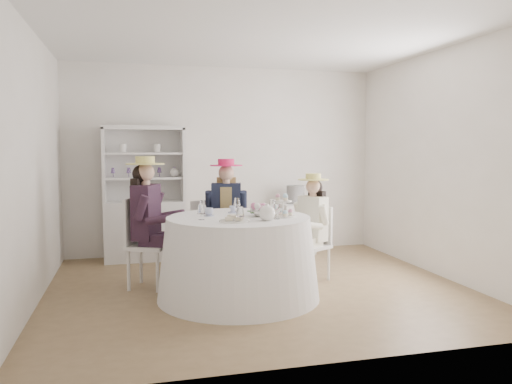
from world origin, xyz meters
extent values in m
plane|color=brown|center=(0.00, 0.00, 0.00)|extent=(4.50, 4.50, 0.00)
plane|color=white|center=(0.00, 0.00, 2.70)|extent=(4.50, 4.50, 0.00)
plane|color=silver|center=(0.00, 2.00, 1.35)|extent=(4.50, 0.00, 4.50)
plane|color=silver|center=(0.00, -2.00, 1.35)|extent=(4.50, 0.00, 4.50)
plane|color=silver|center=(-2.25, 0.00, 1.35)|extent=(0.00, 4.50, 4.50)
plane|color=silver|center=(2.25, 0.00, 1.35)|extent=(0.00, 4.50, 4.50)
cone|color=white|center=(-0.28, -0.28, 0.41)|extent=(1.66, 1.66, 0.82)
cylinder|color=white|center=(-0.28, -0.28, 0.83)|extent=(1.46, 1.46, 0.02)
cube|color=silver|center=(-1.16, 1.72, 0.41)|extent=(1.14, 0.62, 0.81)
cube|color=silver|center=(-1.16, 1.90, 1.31)|extent=(1.07, 0.26, 0.99)
cube|color=silver|center=(-1.16, 1.72, 1.80)|extent=(1.14, 0.62, 0.05)
cube|color=silver|center=(-1.68, 1.72, 1.31)|extent=(0.12, 0.40, 0.99)
cube|color=silver|center=(-0.63, 1.72, 1.31)|extent=(0.12, 0.40, 0.99)
cube|color=silver|center=(-1.16, 1.72, 1.13)|extent=(1.06, 0.56, 0.03)
cube|color=silver|center=(-1.16, 1.72, 1.46)|extent=(1.06, 0.56, 0.03)
sphere|color=white|center=(-0.75, 1.72, 1.20)|extent=(0.13, 0.13, 0.13)
cube|color=silver|center=(1.00, 1.68, 0.36)|extent=(0.50, 0.50, 0.73)
cylinder|color=black|center=(1.00, 1.68, 0.86)|extent=(0.30, 0.30, 0.26)
cube|color=silver|center=(-1.16, 0.31, 0.46)|extent=(0.54, 0.54, 0.04)
cylinder|color=silver|center=(-1.08, 0.09, 0.23)|extent=(0.04, 0.04, 0.45)
cylinder|color=silver|center=(-0.94, 0.39, 0.23)|extent=(0.04, 0.04, 0.45)
cylinder|color=silver|center=(-1.38, 0.23, 0.23)|extent=(0.04, 0.04, 0.45)
cylinder|color=silver|center=(-1.24, 0.52, 0.23)|extent=(0.04, 0.04, 0.45)
cube|color=silver|center=(-1.33, 0.38, 0.74)|extent=(0.19, 0.37, 0.51)
cube|color=black|center=(-1.18, 0.32, 0.84)|extent=(0.34, 0.42, 0.59)
cube|color=black|center=(-1.09, 0.17, 0.54)|extent=(0.37, 0.27, 0.12)
cylinder|color=black|center=(-0.96, 0.11, 0.24)|extent=(0.10, 0.10, 0.47)
cylinder|color=black|center=(-1.23, 0.11, 0.91)|extent=(0.20, 0.16, 0.28)
cube|color=black|center=(-1.01, 0.34, 0.54)|extent=(0.37, 0.27, 0.12)
cylinder|color=black|center=(-0.88, 0.28, 0.24)|extent=(0.10, 0.10, 0.47)
cylinder|color=black|center=(-1.05, 0.49, 0.91)|extent=(0.20, 0.16, 0.28)
cylinder|color=#D8A889|center=(-1.18, 0.32, 1.16)|extent=(0.09, 0.09, 0.08)
sphere|color=#D8A889|center=(-1.18, 0.32, 1.27)|extent=(0.19, 0.19, 0.19)
sphere|color=black|center=(-1.22, 0.34, 1.25)|extent=(0.19, 0.19, 0.19)
cube|color=black|center=(-1.25, 0.35, 1.01)|extent=(0.18, 0.26, 0.39)
cylinder|color=#DDD36B|center=(-1.18, 0.32, 1.36)|extent=(0.41, 0.41, 0.01)
cylinder|color=#DDD36B|center=(-1.18, 0.32, 1.40)|extent=(0.20, 0.20, 0.08)
cube|color=silver|center=(-0.21, 0.78, 0.45)|extent=(0.47, 0.47, 0.04)
cylinder|color=silver|center=(-0.40, 0.65, 0.22)|extent=(0.04, 0.04, 0.44)
cylinder|color=silver|center=(-0.08, 0.59, 0.22)|extent=(0.04, 0.04, 0.44)
cylinder|color=silver|center=(-0.33, 0.96, 0.22)|extent=(0.04, 0.04, 0.44)
cylinder|color=silver|center=(-0.02, 0.90, 0.22)|extent=(0.04, 0.04, 0.44)
cube|color=silver|center=(-0.17, 0.95, 0.72)|extent=(0.38, 0.11, 0.50)
cube|color=#1A2035|center=(-0.20, 0.79, 0.81)|extent=(0.39, 0.27, 0.58)
cube|color=tan|center=(-0.20, 0.79, 0.81)|extent=(0.18, 0.24, 0.50)
cube|color=#1A2035|center=(-0.32, 0.68, 0.53)|extent=(0.20, 0.36, 0.12)
cylinder|color=#1A2035|center=(-0.35, 0.54, 0.23)|extent=(0.10, 0.10, 0.46)
cylinder|color=#1A2035|center=(-0.41, 0.80, 0.88)|extent=(0.12, 0.19, 0.27)
cube|color=#1A2035|center=(-0.14, 0.64, 0.53)|extent=(0.20, 0.36, 0.12)
cylinder|color=#1A2035|center=(-0.17, 0.50, 0.23)|extent=(0.10, 0.10, 0.46)
cylinder|color=#1A2035|center=(-0.01, 0.71, 0.88)|extent=(0.12, 0.19, 0.27)
cylinder|color=#D8A889|center=(-0.20, 0.79, 1.12)|extent=(0.09, 0.09, 0.08)
sphere|color=#D8A889|center=(-0.20, 0.79, 1.23)|extent=(0.19, 0.19, 0.19)
sphere|color=tan|center=(-0.19, 0.84, 1.22)|extent=(0.19, 0.19, 0.19)
cube|color=tan|center=(-0.18, 0.87, 0.98)|extent=(0.25, 0.13, 0.38)
cylinder|color=#E0215E|center=(-0.20, 0.79, 1.32)|extent=(0.40, 0.40, 0.01)
cylinder|color=#E0215E|center=(-0.20, 0.79, 1.36)|extent=(0.20, 0.20, 0.08)
cube|color=silver|center=(0.68, 0.16, 0.40)|extent=(0.48, 0.48, 0.04)
cylinder|color=silver|center=(0.49, 0.21, 0.19)|extent=(0.03, 0.03, 0.39)
cylinder|color=silver|center=(0.63, -0.03, 0.19)|extent=(0.03, 0.03, 0.39)
cylinder|color=silver|center=(0.73, 0.35, 0.19)|extent=(0.03, 0.03, 0.39)
cylinder|color=silver|center=(0.87, 0.11, 0.19)|extent=(0.03, 0.03, 0.39)
cube|color=silver|center=(0.82, 0.24, 0.63)|extent=(0.19, 0.30, 0.44)
cube|color=white|center=(0.70, 0.17, 0.72)|extent=(0.31, 0.36, 0.51)
cube|color=white|center=(0.55, 0.18, 0.47)|extent=(0.32, 0.25, 0.11)
cylinder|color=white|center=(0.44, 0.12, 0.20)|extent=(0.09, 0.09, 0.41)
cylinder|color=white|center=(0.57, 0.31, 0.78)|extent=(0.17, 0.14, 0.24)
cube|color=white|center=(0.63, 0.04, 0.47)|extent=(0.32, 0.25, 0.11)
cylinder|color=white|center=(0.52, -0.02, 0.20)|extent=(0.09, 0.09, 0.41)
cylinder|color=white|center=(0.76, 0.00, 0.78)|extent=(0.17, 0.14, 0.24)
cylinder|color=#D8A889|center=(0.70, 0.17, 1.00)|extent=(0.08, 0.08, 0.07)
sphere|color=#D8A889|center=(0.70, 0.17, 1.09)|extent=(0.17, 0.17, 0.17)
sphere|color=black|center=(0.73, 0.19, 1.08)|extent=(0.17, 0.17, 0.17)
cube|color=black|center=(0.76, 0.21, 0.87)|extent=(0.17, 0.22, 0.33)
cylinder|color=#DDD36B|center=(0.70, 0.17, 1.17)|extent=(0.35, 0.35, 0.01)
cylinder|color=#DDD36B|center=(0.70, 0.17, 1.21)|extent=(0.18, 0.18, 0.07)
cube|color=silver|center=(-0.44, 1.13, 0.41)|extent=(0.39, 0.39, 0.04)
cylinder|color=silver|center=(-0.28, 1.26, 0.20)|extent=(0.03, 0.03, 0.40)
cylinder|color=silver|center=(-0.57, 1.29, 0.20)|extent=(0.03, 0.03, 0.40)
cylinder|color=silver|center=(-0.31, 0.97, 0.20)|extent=(0.03, 0.03, 0.40)
cylinder|color=silver|center=(-0.59, 1.00, 0.20)|extent=(0.03, 0.03, 0.40)
cube|color=silver|center=(-0.45, 0.97, 0.65)|extent=(0.35, 0.05, 0.45)
imported|color=white|center=(-0.57, -0.17, 0.88)|extent=(0.10, 0.10, 0.07)
imported|color=white|center=(-0.28, 0.01, 0.87)|extent=(0.08, 0.08, 0.07)
imported|color=white|center=(-0.05, -0.12, 0.88)|extent=(0.12, 0.12, 0.07)
imported|color=white|center=(-0.05, -0.32, 0.86)|extent=(0.22, 0.22, 0.05)
sphere|color=#CB6593|center=(-0.02, -0.31, 0.92)|extent=(0.07, 0.07, 0.07)
sphere|color=white|center=(-0.03, -0.28, 0.92)|extent=(0.07, 0.07, 0.07)
sphere|color=#CB6593|center=(-0.05, -0.26, 0.92)|extent=(0.07, 0.07, 0.07)
sphere|color=white|center=(-0.09, -0.26, 0.92)|extent=(0.07, 0.07, 0.07)
sphere|color=#CB6593|center=(-0.12, -0.28, 0.92)|extent=(0.07, 0.07, 0.07)
sphere|color=white|center=(-0.13, -0.31, 0.92)|extent=(0.07, 0.07, 0.07)
sphere|color=#CB6593|center=(-0.12, -0.35, 0.92)|extent=(0.07, 0.07, 0.07)
sphere|color=white|center=(-0.09, -0.37, 0.92)|extent=(0.07, 0.07, 0.07)
sphere|color=#CB6593|center=(-0.05, -0.37, 0.92)|extent=(0.07, 0.07, 0.07)
sphere|color=white|center=(-0.03, -0.35, 0.92)|extent=(0.07, 0.07, 0.07)
sphere|color=white|center=(-0.07, -0.62, 0.91)|extent=(0.16, 0.16, 0.16)
cylinder|color=white|center=(0.02, -0.62, 0.92)|extent=(0.09, 0.02, 0.08)
cylinder|color=white|center=(-0.07, -0.62, 0.99)|extent=(0.04, 0.04, 0.02)
cylinder|color=white|center=(-0.40, -0.62, 0.84)|extent=(0.29, 0.29, 0.01)
cube|color=beige|center=(-0.45, -0.64, 0.87)|extent=(0.07, 0.04, 0.03)
cube|color=beige|center=(-0.40, -0.62, 0.88)|extent=(0.07, 0.06, 0.03)
cube|color=beige|center=(-0.34, -0.60, 0.87)|extent=(0.08, 0.07, 0.03)
cube|color=beige|center=(-0.42, -0.58, 0.88)|extent=(0.08, 0.08, 0.03)
cube|color=beige|center=(-0.36, -0.67, 0.87)|extent=(0.07, 0.08, 0.03)
cylinder|color=white|center=(0.15, -0.42, 0.84)|extent=(0.24, 0.24, 0.01)
cylinder|color=white|center=(0.15, -0.42, 0.92)|extent=(0.02, 0.02, 0.16)
cylinder|color=white|center=(0.15, -0.42, 1.00)|extent=(0.18, 0.18, 0.01)
camera|label=1|loc=(-1.34, -5.20, 1.53)|focal=35.00mm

